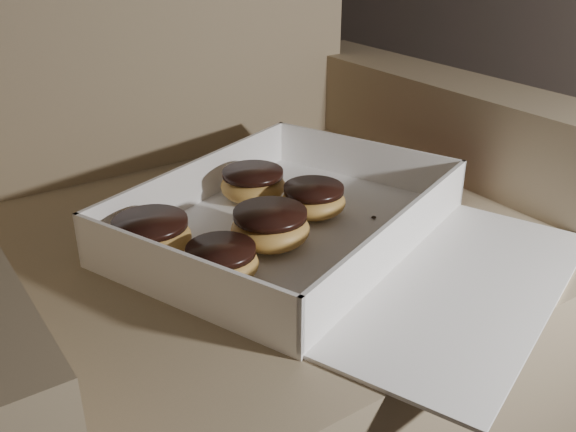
% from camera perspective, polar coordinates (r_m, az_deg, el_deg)
% --- Properties ---
extents(armchair, '(0.96, 0.81, 1.00)m').
position_cam_1_polar(armchair, '(1.03, -4.80, -6.17)').
color(armchair, '#827253').
rests_on(armchair, floor).
extents(bakery_box, '(0.60, 0.65, 0.07)m').
position_cam_1_polar(bakery_box, '(0.87, 2.72, -1.47)').
color(bakery_box, white).
rests_on(bakery_box, armchair).
extents(donut_a, '(0.10, 0.10, 0.05)m').
position_cam_1_polar(donut_a, '(0.83, -12.07, -1.75)').
color(donut_a, gold).
rests_on(donut_a, bakery_box).
extents(donut_b, '(0.10, 0.10, 0.05)m').
position_cam_1_polar(donut_b, '(0.97, -3.13, 2.85)').
color(donut_b, gold).
rests_on(donut_b, bakery_box).
extents(donut_c, '(0.09, 0.09, 0.04)m').
position_cam_1_polar(donut_c, '(0.77, -5.94, -4.08)').
color(donut_c, gold).
rests_on(donut_c, bakery_box).
extents(donut_d, '(0.10, 0.10, 0.05)m').
position_cam_1_polar(donut_d, '(0.83, -1.59, -1.00)').
color(donut_d, gold).
rests_on(donut_d, bakery_box).
extents(donut_e, '(0.09, 0.09, 0.05)m').
position_cam_1_polar(donut_e, '(0.92, 2.28, 1.46)').
color(donut_e, gold).
rests_on(donut_e, bakery_box).
extents(crumb_a, '(0.01, 0.01, 0.00)m').
position_cam_1_polar(crumb_a, '(0.73, -2.81, -7.52)').
color(crumb_a, black).
rests_on(crumb_a, bakery_box).
extents(crumb_b, '(0.01, 0.01, 0.00)m').
position_cam_1_polar(crumb_b, '(0.82, 6.95, -3.62)').
color(crumb_b, black).
rests_on(crumb_b, bakery_box).
extents(crumb_c, '(0.01, 0.01, 0.00)m').
position_cam_1_polar(crumb_c, '(0.78, -4.00, -5.17)').
color(crumb_c, black).
rests_on(crumb_c, bakery_box).
extents(crumb_d, '(0.01, 0.01, 0.00)m').
position_cam_1_polar(crumb_d, '(0.84, 6.40, -2.85)').
color(crumb_d, black).
rests_on(crumb_d, bakery_box).
extents(crumb_e, '(0.01, 0.01, 0.00)m').
position_cam_1_polar(crumb_e, '(0.93, 7.63, -0.11)').
color(crumb_e, black).
rests_on(crumb_e, bakery_box).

